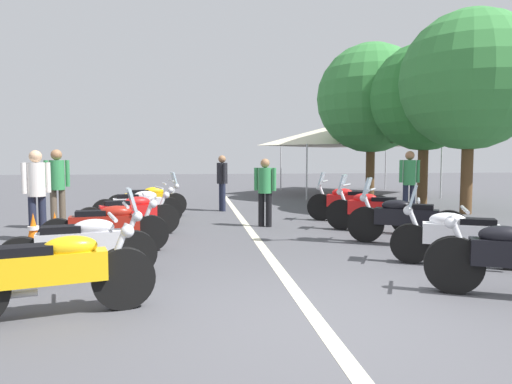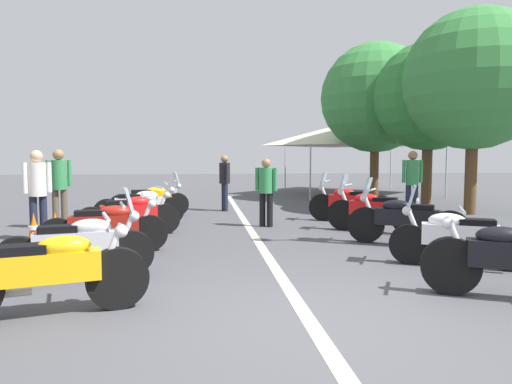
% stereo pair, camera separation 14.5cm
% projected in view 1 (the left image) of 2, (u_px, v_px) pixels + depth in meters
% --- Properties ---
extents(ground_plane, '(80.00, 80.00, 0.00)m').
position_uv_depth(ground_plane, '(320.00, 325.00, 4.45)').
color(ground_plane, '#4C4C51').
extents(lane_centre_stripe, '(19.12, 0.16, 0.01)m').
position_uv_depth(lane_centre_stripe, '(253.00, 234.00, 9.66)').
color(lane_centre_stripe, beige).
rests_on(lane_centre_stripe, ground_plane).
extents(motorcycle_left_row_0, '(0.81, 2.00, 1.01)m').
position_uv_depth(motorcycle_left_row_0, '(54.00, 272.00, 4.65)').
color(motorcycle_left_row_0, black).
rests_on(motorcycle_left_row_0, ground_plane).
extents(motorcycle_left_row_1, '(0.74, 1.97, 1.19)m').
position_uv_depth(motorcycle_left_row_1, '(82.00, 245.00, 6.09)').
color(motorcycle_left_row_1, black).
rests_on(motorcycle_left_row_1, ground_plane).
extents(motorcycle_left_row_2, '(0.64, 2.09, 0.99)m').
position_uv_depth(motorcycle_left_row_2, '(106.00, 227.00, 7.75)').
color(motorcycle_left_row_2, black).
rests_on(motorcycle_left_row_2, ground_plane).
extents(motorcycle_left_row_3, '(0.88, 2.04, 0.99)m').
position_uv_depth(motorcycle_left_row_3, '(129.00, 214.00, 9.42)').
color(motorcycle_left_row_3, black).
rests_on(motorcycle_left_row_3, ground_plane).
extents(motorcycle_left_row_4, '(0.68, 2.08, 1.00)m').
position_uv_depth(motorcycle_left_row_4, '(139.00, 206.00, 10.89)').
color(motorcycle_left_row_4, black).
rests_on(motorcycle_left_row_4, ground_plane).
extents(motorcycle_left_row_5, '(0.83, 2.08, 1.20)m').
position_uv_depth(motorcycle_left_row_5, '(148.00, 200.00, 12.44)').
color(motorcycle_left_row_5, black).
rests_on(motorcycle_left_row_5, ground_plane).
extents(motorcycle_right_row_1, '(1.05, 1.85, 1.19)m').
position_uv_depth(motorcycle_right_row_1, '(458.00, 236.00, 6.83)').
color(motorcycle_right_row_1, black).
rests_on(motorcycle_right_row_1, ground_plane).
extents(motorcycle_right_row_2, '(1.24, 1.89, 1.23)m').
position_uv_depth(motorcycle_right_row_2, '(404.00, 219.00, 8.50)').
color(motorcycle_right_row_2, black).
rests_on(motorcycle_right_row_2, ground_plane).
extents(motorcycle_right_row_3, '(1.23, 1.81, 1.23)m').
position_uv_depth(motorcycle_right_row_3, '(372.00, 210.00, 10.01)').
color(motorcycle_right_row_3, black).
rests_on(motorcycle_right_row_3, ground_plane).
extents(motorcycle_right_row_4, '(1.11, 1.96, 1.23)m').
position_uv_depth(motorcycle_right_row_4, '(348.00, 202.00, 11.57)').
color(motorcycle_right_row_4, black).
rests_on(motorcycle_right_row_4, ground_plane).
extents(traffic_cone_1, '(0.36, 0.36, 0.61)m').
position_uv_depth(traffic_cone_1, '(55.00, 230.00, 8.46)').
color(traffic_cone_1, orange).
rests_on(traffic_cone_1, ground_plane).
extents(traffic_cone_2, '(0.36, 0.36, 0.61)m').
position_uv_depth(traffic_cone_2, '(33.00, 231.00, 8.32)').
color(traffic_cone_2, orange).
rests_on(traffic_cone_2, ground_plane).
extents(bystander_0, '(0.32, 0.52, 1.77)m').
position_uv_depth(bystander_0, '(409.00, 179.00, 12.21)').
color(bystander_0, '#1E2338').
rests_on(bystander_0, ground_plane).
extents(bystander_1, '(0.51, 0.32, 1.66)m').
position_uv_depth(bystander_1, '(222.00, 178.00, 13.83)').
color(bystander_1, '#1E2338').
rests_on(bystander_1, ground_plane).
extents(bystander_2, '(0.32, 0.48, 1.57)m').
position_uv_depth(bystander_2, '(265.00, 187.00, 10.70)').
color(bystander_2, black).
rests_on(bystander_2, ground_plane).
extents(bystander_3, '(0.33, 0.46, 1.74)m').
position_uv_depth(bystander_3, '(37.00, 188.00, 8.84)').
color(bystander_3, '#1E2338').
rests_on(bystander_3, ground_plane).
extents(bystander_4, '(0.32, 0.51, 1.78)m').
position_uv_depth(bystander_4, '(57.00, 182.00, 10.34)').
color(bystander_4, brown).
rests_on(bystander_4, ground_plane).
extents(roadside_tree_0, '(3.40, 3.40, 5.20)m').
position_uv_depth(roadside_tree_0, '(425.00, 97.00, 14.65)').
color(roadside_tree_0, brown).
rests_on(roadside_tree_0, ground_plane).
extents(roadside_tree_1, '(3.98, 3.98, 5.75)m').
position_uv_depth(roadside_tree_1, '(371.00, 98.00, 17.03)').
color(roadside_tree_1, brown).
rests_on(roadside_tree_1, ground_plane).
extents(roadside_tree_2, '(3.86, 3.86, 5.67)m').
position_uv_depth(roadside_tree_2, '(470.00, 81.00, 12.92)').
color(roadside_tree_2, brown).
rests_on(roadside_tree_2, ground_plane).
extents(event_tent, '(5.93, 5.93, 3.20)m').
position_uv_depth(event_tent, '(352.00, 133.00, 20.19)').
color(event_tent, beige).
rests_on(event_tent, ground_plane).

